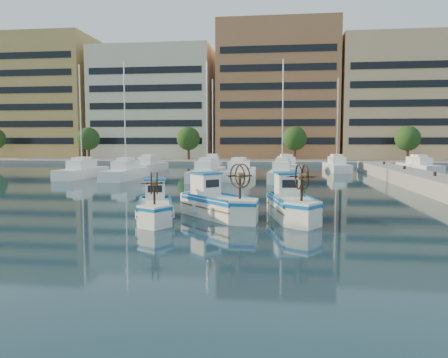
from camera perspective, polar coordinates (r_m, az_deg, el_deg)
ground at (r=20.56m, az=3.09°, el=-5.67°), size 300.00×300.00×0.00m
waterfront at (r=85.86m, az=12.55°, el=9.75°), size 180.00×40.00×25.60m
yacht_marina at (r=49.09m, az=1.67°, el=1.17°), size 40.13×22.41×11.50m
fishing_boat_a at (r=21.36m, az=-8.99°, el=-3.49°), size 2.52×4.03×2.44m
fishing_boat_b at (r=21.85m, az=-0.94°, el=-3.01°), size 4.18×4.32×2.76m
fishing_boat_c at (r=21.71m, az=8.81°, el=-3.10°), size 2.64×4.60×2.79m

